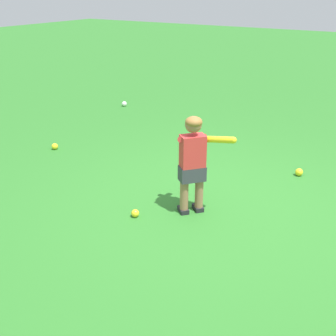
{
  "coord_description": "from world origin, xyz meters",
  "views": [
    {
      "loc": [
        -3.8,
        -1.77,
        2.28
      ],
      "look_at": [
        -0.28,
        0.47,
        0.45
      ],
      "focal_mm": 44.98,
      "sensor_mm": 36.0,
      "label": 1
    }
  ],
  "objects_px": {
    "play_ball_far_right": "(124,104)",
    "play_ball_near_batter": "(299,172)",
    "child_batter": "(194,156)",
    "play_ball_center_lawn": "(135,213)",
    "play_ball_behind_batter": "(55,146)"
  },
  "relations": [
    {
      "from": "play_ball_behind_batter",
      "to": "play_ball_center_lawn",
      "type": "xyz_separation_m",
      "value": [
        -0.96,
        -2.21,
        -0.0
      ]
    },
    {
      "from": "play_ball_behind_batter",
      "to": "play_ball_center_lawn",
      "type": "height_order",
      "value": "play_ball_behind_batter"
    },
    {
      "from": "play_ball_behind_batter",
      "to": "play_ball_center_lawn",
      "type": "relative_size",
      "value": 1.11
    },
    {
      "from": "play_ball_center_lawn",
      "to": "play_ball_behind_batter",
      "type": "bearing_deg",
      "value": 66.54
    },
    {
      "from": "play_ball_far_right",
      "to": "play_ball_center_lawn",
      "type": "relative_size",
      "value": 1.17
    },
    {
      "from": "play_ball_near_batter",
      "to": "play_ball_center_lawn",
      "type": "bearing_deg",
      "value": 149.66
    },
    {
      "from": "play_ball_near_batter",
      "to": "play_ball_center_lawn",
      "type": "height_order",
      "value": "play_ball_near_batter"
    },
    {
      "from": "play_ball_far_right",
      "to": "child_batter",
      "type": "bearing_deg",
      "value": -132.55
    },
    {
      "from": "play_ball_near_batter",
      "to": "play_ball_center_lawn",
      "type": "relative_size",
      "value": 1.16
    },
    {
      "from": "child_batter",
      "to": "play_ball_center_lawn",
      "type": "relative_size",
      "value": 12.63
    },
    {
      "from": "child_batter",
      "to": "play_ball_far_right",
      "type": "bearing_deg",
      "value": 47.45
    },
    {
      "from": "play_ball_near_batter",
      "to": "play_ball_behind_batter",
      "type": "bearing_deg",
      "value": 106.91
    },
    {
      "from": "play_ball_far_right",
      "to": "play_ball_near_batter",
      "type": "bearing_deg",
      "value": -110.09
    },
    {
      "from": "child_batter",
      "to": "play_ball_behind_batter",
      "type": "distance_m",
      "value": 2.78
    },
    {
      "from": "play_ball_behind_batter",
      "to": "play_ball_center_lawn",
      "type": "bearing_deg",
      "value": -113.46
    }
  ]
}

